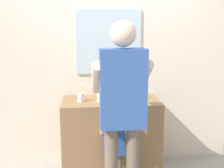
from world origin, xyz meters
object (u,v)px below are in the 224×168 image
soap_bottle (138,94)px  child_toddler (114,142)px  adult_parent (122,100)px  toothbrush_cup (81,97)px

soap_bottle → child_toddler: bearing=-128.2°
child_toddler → adult_parent: (0.04, -0.26, 0.51)m
adult_parent → toothbrush_cup: bearing=121.3°
toothbrush_cup → child_toddler: 0.64m
toothbrush_cup → child_toddler: (0.34, -0.38, -0.39)m
soap_bottle → child_toddler: size_ratio=0.18×
child_toddler → adult_parent: bearing=-80.1°
toothbrush_cup → adult_parent: bearing=-58.7°
toothbrush_cup → adult_parent: adult_parent is taller
toothbrush_cup → adult_parent: (0.39, -0.63, 0.12)m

